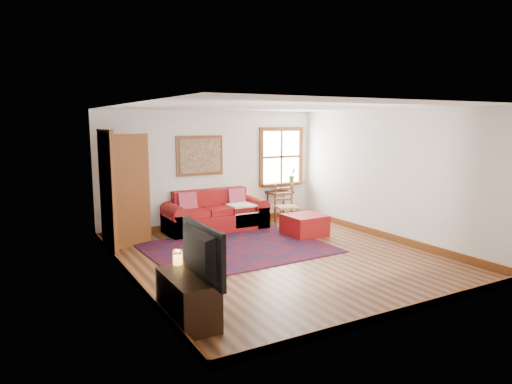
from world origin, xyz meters
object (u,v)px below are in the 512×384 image
red_leather_sofa (215,217)px  red_ottoman (304,225)px  side_table (280,197)px  ladder_back_chair (286,205)px  media_cabinet (187,299)px

red_leather_sofa → red_ottoman: bearing=-43.8°
side_table → red_ottoman: bearing=-103.4°
ladder_back_chair → media_cabinet: (-3.52, -3.38, -0.23)m
red_ottoman → ladder_back_chair: bearing=86.7°
red_leather_sofa → side_table: 1.76m
media_cabinet → ladder_back_chair: bearing=43.8°
red_leather_sofa → side_table: size_ratio=3.20×
red_leather_sofa → media_cabinet: red_leather_sofa is taller
red_leather_sofa → side_table: red_leather_sofa is taller
red_ottoman → ladder_back_chair: 0.79m
red_ottoman → side_table: side_table is taller
red_leather_sofa → ladder_back_chair: ladder_back_chair is taller
media_cabinet → red_leather_sofa: bearing=61.7°
red_ottoman → side_table: bearing=75.3°
red_ottoman → ladder_back_chair: size_ratio=0.79×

